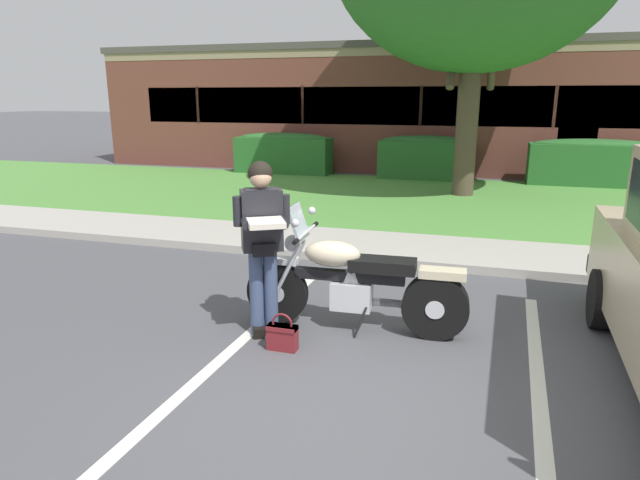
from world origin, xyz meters
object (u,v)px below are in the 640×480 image
at_px(rider_person, 262,235).
at_px(hedge_center_right, 593,162).
at_px(motorcycle, 362,284).
at_px(hedge_center_left, 426,157).
at_px(brick_building, 436,106).
at_px(handbag, 282,335).
at_px(hedge_left, 283,153).

relative_size(rider_person, hedge_center_right, 0.54).
relative_size(motorcycle, rider_person, 1.32).
bearing_deg(motorcycle, hedge_center_right, 70.25).
distance_m(hedge_center_left, brick_building, 5.90).
distance_m(hedge_center_right, brick_building, 7.44).
distance_m(motorcycle, handbag, 0.95).
xyz_separation_m(motorcycle, hedge_center_left, (-0.49, 10.43, 0.16)).
distance_m(rider_person, hedge_center_left, 10.81).
relative_size(rider_person, hedge_left, 0.60).
bearing_deg(brick_building, hedge_center_right, -51.70).
bearing_deg(hedge_center_right, rider_person, -113.23).
distance_m(rider_person, hedge_left, 11.46).
xyz_separation_m(motorcycle, hedge_left, (-4.71, 10.43, 0.16)).
bearing_deg(brick_building, motorcycle, -87.17).
bearing_deg(hedge_left, hedge_center_right, 0.00).
relative_size(hedge_left, hedge_center_left, 1.11).
bearing_deg(hedge_center_right, motorcycle, -109.75).
distance_m(motorcycle, hedge_left, 11.45).
bearing_deg(hedge_center_right, hedge_center_left, 180.00).
bearing_deg(brick_building, hedge_center_left, -86.88).
bearing_deg(handbag, hedge_center_right, 68.58).
height_order(handbag, hedge_center_right, hedge_center_right).
relative_size(handbag, brick_building, 0.02).
xyz_separation_m(hedge_center_right, brick_building, (-4.54, 5.75, 1.28)).
bearing_deg(rider_person, brick_building, 89.68).
relative_size(motorcycle, handbag, 6.23).
height_order(hedge_center_left, brick_building, brick_building).
bearing_deg(hedge_center_left, handbag, -90.60).
bearing_deg(hedge_center_left, hedge_center_right, 0.00).
xyz_separation_m(handbag, hedge_center_left, (0.12, 11.08, 0.51)).
xyz_separation_m(handbag, brick_building, (-0.20, 16.83, 1.79)).
bearing_deg(motorcycle, hedge_left, 114.33).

